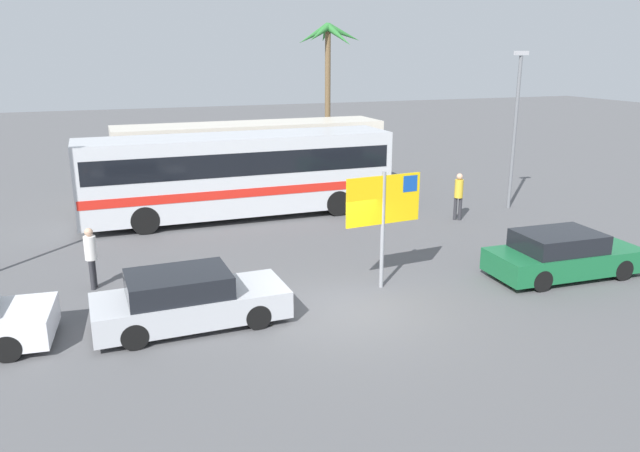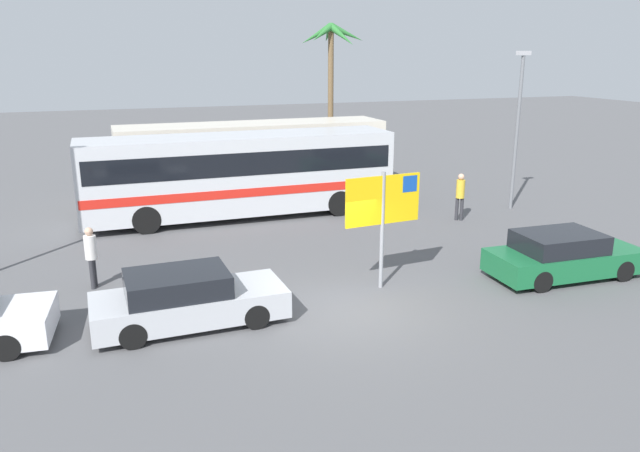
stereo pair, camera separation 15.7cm
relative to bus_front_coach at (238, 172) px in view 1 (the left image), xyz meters
The scene contains 10 objects.
ground 10.02m from the bus_front_coach, 87.48° to the right, with size 120.00×120.00×0.00m, color #565659.
bus_front_coach is the anchor object (origin of this frame).
bus_rear_coach 4.02m from the bus_front_coach, 68.71° to the left, with size 11.77×2.59×3.17m.
ferry_sign 8.88m from the bus_front_coach, 77.27° to the right, with size 2.20×0.25×3.20m.
car_silver 9.93m from the bus_front_coach, 110.06° to the right, with size 4.49×1.87×1.32m.
car_green 12.05m from the bus_front_coach, 53.67° to the right, with size 4.43×1.94×1.32m.
pedestrian_near_sign 8.15m from the bus_front_coach, 132.15° to the right, with size 0.32×0.32×1.70m.
pedestrian_crossing_lot 8.42m from the bus_front_coach, 23.60° to the right, with size 0.32×0.32×1.80m.
lamp_post_left_side 11.10m from the bus_front_coach, 13.05° to the right, with size 0.56×0.20×6.23m.
palm_tree_seaside 14.18m from the bus_front_coach, 54.22° to the left, with size 3.58×3.69×7.76m.
Camera 1 is at (-5.56, -12.93, 6.20)m, focal length 34.49 mm.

